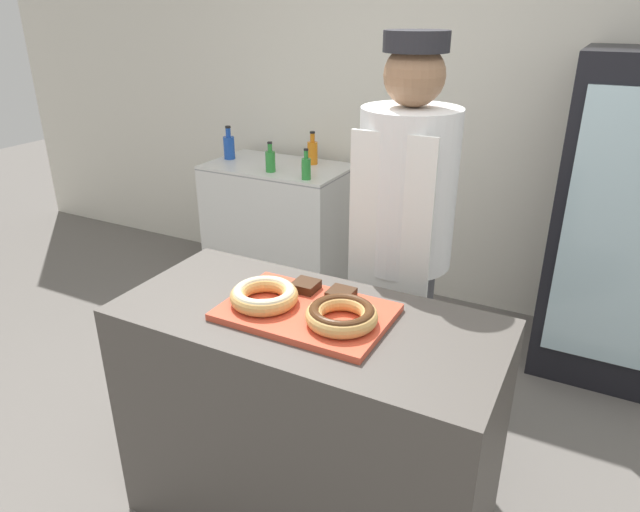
{
  "coord_description": "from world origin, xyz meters",
  "views": [
    {
      "loc": [
        0.82,
        -1.47,
        1.88
      ],
      "look_at": [
        0.0,
        0.1,
        1.1
      ],
      "focal_mm": 32.0,
      "sensor_mm": 36.0,
      "label": 1
    }
  ],
  "objects_px": {
    "serving_tray": "(306,312)",
    "beverage_fridge": "(624,222)",
    "donut_light_glaze": "(264,295)",
    "bottle_blue": "(229,146)",
    "bottle_green": "(270,160)",
    "brownie_back_right": "(341,294)",
    "chest_freezer": "(279,227)",
    "donut_chocolate_glaze": "(342,314)",
    "brownie_back_left": "(306,286)",
    "baker_person": "(403,245)",
    "bottle_green_b": "(306,168)",
    "bottle_orange": "(312,152)"
  },
  "relations": [
    {
      "from": "serving_tray",
      "to": "beverage_fridge",
      "type": "bearing_deg",
      "value": 61.68
    },
    {
      "from": "donut_light_glaze",
      "to": "bottle_blue",
      "type": "distance_m",
      "value": 2.27
    },
    {
      "from": "chest_freezer",
      "to": "donut_chocolate_glaze",
      "type": "bearing_deg",
      "value": -53.14
    },
    {
      "from": "chest_freezer",
      "to": "bottle_green",
      "type": "relative_size",
      "value": 4.9
    },
    {
      "from": "donut_chocolate_glaze",
      "to": "beverage_fridge",
      "type": "distance_m",
      "value": 1.94
    },
    {
      "from": "bottle_green_b",
      "to": "brownie_back_left",
      "type": "bearing_deg",
      "value": -61.21
    },
    {
      "from": "baker_person",
      "to": "bottle_green_b",
      "type": "bearing_deg",
      "value": 137.63
    },
    {
      "from": "donut_light_glaze",
      "to": "bottle_blue",
      "type": "xyz_separation_m",
      "value": [
        -1.43,
        1.77,
        0.0
      ]
    },
    {
      "from": "bottle_green_b",
      "to": "bottle_blue",
      "type": "relative_size",
      "value": 0.83
    },
    {
      "from": "serving_tray",
      "to": "donut_chocolate_glaze",
      "type": "distance_m",
      "value": 0.16
    },
    {
      "from": "brownie_back_right",
      "to": "bottle_blue",
      "type": "height_order",
      "value": "bottle_blue"
    },
    {
      "from": "bottle_blue",
      "to": "brownie_back_left",
      "type": "bearing_deg",
      "value": -47.03
    },
    {
      "from": "chest_freezer",
      "to": "beverage_fridge",
      "type": "bearing_deg",
      "value": -0.18
    },
    {
      "from": "bottle_blue",
      "to": "beverage_fridge",
      "type": "bearing_deg",
      "value": -0.07
    },
    {
      "from": "serving_tray",
      "to": "donut_light_glaze",
      "type": "relative_size",
      "value": 2.39
    },
    {
      "from": "donut_light_glaze",
      "to": "bottle_green_b",
      "type": "height_order",
      "value": "bottle_green_b"
    },
    {
      "from": "baker_person",
      "to": "bottle_blue",
      "type": "height_order",
      "value": "baker_person"
    },
    {
      "from": "serving_tray",
      "to": "bottle_green_b",
      "type": "distance_m",
      "value": 1.75
    },
    {
      "from": "donut_chocolate_glaze",
      "to": "donut_light_glaze",
      "type": "bearing_deg",
      "value": 180.0
    },
    {
      "from": "beverage_fridge",
      "to": "chest_freezer",
      "type": "height_order",
      "value": "beverage_fridge"
    },
    {
      "from": "baker_person",
      "to": "beverage_fridge",
      "type": "height_order",
      "value": "baker_person"
    },
    {
      "from": "brownie_back_right",
      "to": "baker_person",
      "type": "xyz_separation_m",
      "value": [
        0.03,
        0.55,
        -0.01
      ]
    },
    {
      "from": "serving_tray",
      "to": "bottle_green_b",
      "type": "bearing_deg",
      "value": 118.87
    },
    {
      "from": "brownie_back_left",
      "to": "donut_chocolate_glaze",
      "type": "bearing_deg",
      "value": -35.5
    },
    {
      "from": "brownie_back_right",
      "to": "chest_freezer",
      "type": "bearing_deg",
      "value": 127.75
    },
    {
      "from": "beverage_fridge",
      "to": "bottle_blue",
      "type": "distance_m",
      "value": 2.51
    },
    {
      "from": "donut_chocolate_glaze",
      "to": "bottle_green",
      "type": "height_order",
      "value": "bottle_green"
    },
    {
      "from": "brownie_back_right",
      "to": "baker_person",
      "type": "distance_m",
      "value": 0.55
    },
    {
      "from": "donut_chocolate_glaze",
      "to": "brownie_back_right",
      "type": "distance_m",
      "value": 0.17
    },
    {
      "from": "serving_tray",
      "to": "donut_light_glaze",
      "type": "distance_m",
      "value": 0.16
    },
    {
      "from": "brownie_back_right",
      "to": "bottle_green",
      "type": "height_order",
      "value": "bottle_green"
    },
    {
      "from": "baker_person",
      "to": "donut_light_glaze",
      "type": "bearing_deg",
      "value": -109.43
    },
    {
      "from": "baker_person",
      "to": "bottle_green",
      "type": "xyz_separation_m",
      "value": [
        -1.23,
        0.91,
        0.02
      ]
    },
    {
      "from": "donut_light_glaze",
      "to": "serving_tray",
      "type": "bearing_deg",
      "value": 12.06
    },
    {
      "from": "donut_light_glaze",
      "to": "brownie_back_right",
      "type": "bearing_deg",
      "value": 35.5
    },
    {
      "from": "bottle_green",
      "to": "bottle_green_b",
      "type": "xyz_separation_m",
      "value": [
        0.29,
        -0.05,
        -0.0
      ]
    },
    {
      "from": "beverage_fridge",
      "to": "chest_freezer",
      "type": "relative_size",
      "value": 1.79
    },
    {
      "from": "chest_freezer",
      "to": "bottle_green_b",
      "type": "height_order",
      "value": "bottle_green_b"
    },
    {
      "from": "beverage_fridge",
      "to": "bottle_green_b",
      "type": "bearing_deg",
      "value": -173.49
    },
    {
      "from": "serving_tray",
      "to": "bottle_green",
      "type": "bearing_deg",
      "value": 125.69
    },
    {
      "from": "donut_light_glaze",
      "to": "baker_person",
      "type": "bearing_deg",
      "value": 70.57
    },
    {
      "from": "bottle_orange",
      "to": "bottle_blue",
      "type": "bearing_deg",
      "value": -166.46
    },
    {
      "from": "brownie_back_left",
      "to": "bottle_green_b",
      "type": "bearing_deg",
      "value": 118.79
    },
    {
      "from": "chest_freezer",
      "to": "bottle_blue",
      "type": "distance_m",
      "value": 0.66
    },
    {
      "from": "beverage_fridge",
      "to": "bottle_green",
      "type": "bearing_deg",
      "value": -175.73
    },
    {
      "from": "baker_person",
      "to": "beverage_fridge",
      "type": "xyz_separation_m",
      "value": [
        0.83,
        1.06,
        -0.1
      ]
    },
    {
      "from": "baker_person",
      "to": "serving_tray",
      "type": "bearing_deg",
      "value": -98.54
    },
    {
      "from": "brownie_back_right",
      "to": "beverage_fridge",
      "type": "xyz_separation_m",
      "value": [
        0.86,
        1.61,
        -0.11
      ]
    },
    {
      "from": "brownie_back_right",
      "to": "chest_freezer",
      "type": "distance_m",
      "value": 2.11
    },
    {
      "from": "chest_freezer",
      "to": "bottle_blue",
      "type": "relative_size",
      "value": 4.16
    }
  ]
}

